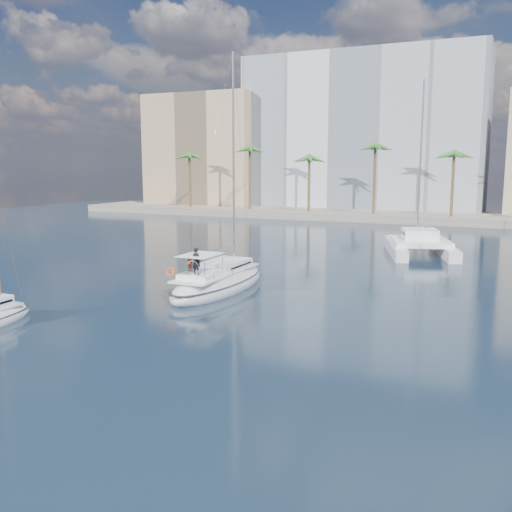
% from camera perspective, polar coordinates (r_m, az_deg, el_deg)
% --- Properties ---
extents(ground, '(160.00, 160.00, 0.00)m').
position_cam_1_polar(ground, '(35.21, 0.92, -5.39)').
color(ground, black).
rests_on(ground, ground).
extents(quay, '(120.00, 14.00, 1.20)m').
position_cam_1_polar(quay, '(93.63, 15.96, 3.78)').
color(quay, gray).
rests_on(quay, ground).
extents(building_modern, '(42.00, 16.00, 28.00)m').
position_cam_1_polar(building_modern, '(107.48, 10.79, 11.78)').
color(building_modern, silver).
rests_on(building_modern, ground).
extents(building_tan_left, '(22.00, 14.00, 22.00)m').
position_cam_1_polar(building_tan_left, '(114.65, -4.72, 10.23)').
color(building_tan_left, tan).
rests_on(building_tan_left, ground).
extents(palm_left, '(3.60, 3.60, 12.30)m').
position_cam_1_polar(palm_left, '(100.27, -4.03, 9.98)').
color(palm_left, brown).
rests_on(palm_left, ground).
extents(palm_centre, '(3.60, 3.60, 12.30)m').
position_cam_1_polar(palm_centre, '(89.32, 15.85, 9.76)').
color(palm_centre, brown).
rests_on(palm_centre, ground).
extents(main_sloop, '(3.79, 11.84, 17.56)m').
position_cam_1_polar(main_sloop, '(40.71, -3.74, -2.63)').
color(main_sloop, silver).
rests_on(main_sloop, ground).
extents(catamaran, '(8.97, 12.91, 17.13)m').
position_cam_1_polar(catamaran, '(58.87, 16.05, 1.29)').
color(catamaran, silver).
rests_on(catamaran, ground).
extents(seagull, '(1.12, 0.48, 0.21)m').
position_cam_1_polar(seagull, '(43.79, -4.80, -2.07)').
color(seagull, silver).
rests_on(seagull, ground).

